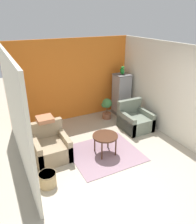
% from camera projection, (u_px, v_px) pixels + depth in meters
% --- Properties ---
extents(ground_plane, '(20.00, 20.00, 0.00)m').
position_uv_depth(ground_plane, '(137.00, 182.00, 4.52)').
color(ground_plane, '#B2A893').
rests_on(ground_plane, ground).
extents(wall_back_accent, '(3.99, 0.06, 2.55)m').
position_uv_depth(wall_back_accent, '(72.00, 80.00, 6.89)').
color(wall_back_accent, orange).
rests_on(wall_back_accent, ground_plane).
extents(wall_left, '(0.06, 3.54, 2.55)m').
position_uv_depth(wall_left, '(15.00, 113.00, 4.62)').
color(wall_left, silver).
rests_on(wall_left, ground_plane).
extents(wall_right, '(0.06, 3.54, 2.55)m').
position_uv_depth(wall_right, '(159.00, 87.00, 6.25)').
color(wall_right, silver).
rests_on(wall_right, ground_plane).
extents(area_rug, '(1.67, 1.51, 0.01)m').
position_uv_depth(area_rug, '(105.00, 153.00, 5.45)').
color(area_rug, gray).
rests_on(area_rug, ground_plane).
extents(coffee_table, '(0.61, 0.61, 0.52)m').
position_uv_depth(coffee_table, '(105.00, 137.00, 5.27)').
color(coffee_table, '#472819').
rests_on(coffee_table, ground_plane).
extents(armchair_left, '(0.80, 0.85, 0.83)m').
position_uv_depth(armchair_left, '(51.00, 147.00, 5.23)').
color(armchair_left, '#9E896B').
rests_on(armchair_left, ground_plane).
extents(armchair_right, '(0.80, 0.85, 0.83)m').
position_uv_depth(armchair_right, '(135.00, 120.00, 6.55)').
color(armchair_right, slate).
rests_on(armchair_right, ground_plane).
extents(birdcage, '(0.50, 0.50, 1.39)m').
position_uv_depth(birdcage, '(121.00, 94.00, 7.40)').
color(birdcage, slate).
rests_on(birdcage, ground_plane).
extents(parrot, '(0.13, 0.23, 0.27)m').
position_uv_depth(parrot, '(122.00, 70.00, 7.07)').
color(parrot, '#1E842D').
rests_on(parrot, birdcage).
extents(potted_plant, '(0.34, 0.31, 0.70)m').
position_uv_depth(potted_plant, '(107.00, 107.00, 7.14)').
color(potted_plant, brown).
rests_on(potted_plant, ground_plane).
extents(wicker_basket, '(0.35, 0.35, 0.30)m').
position_uv_depth(wicker_basket, '(48.00, 179.00, 4.38)').
color(wicker_basket, tan).
rests_on(wicker_basket, ground_plane).
extents(throw_pillow, '(0.38, 0.38, 0.10)m').
position_uv_depth(throw_pillow, '(45.00, 119.00, 5.24)').
color(throw_pillow, '#B2704C').
rests_on(throw_pillow, armchair_left).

